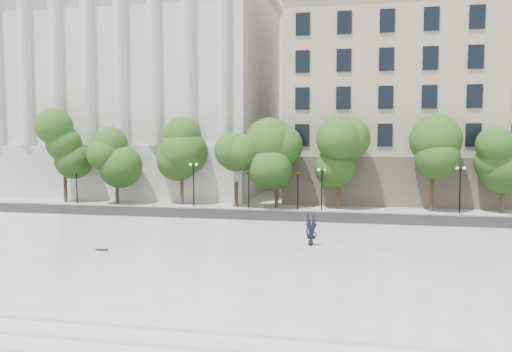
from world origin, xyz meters
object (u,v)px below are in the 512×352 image
Objects in this scene: person_lying at (311,241)px; skateboard at (102,250)px; traffic_light_east at (298,172)px; traffic_light_west at (249,172)px.

person_lying reaches higher than skateboard.
person_lying is at bearing -81.23° from traffic_light_east.
traffic_light_east reaches higher than skateboard.
person_lying is at bearing -66.41° from traffic_light_west.
traffic_light_east is at bearing 59.25° from skateboard.
traffic_light_east reaches higher than traffic_light_west.
traffic_light_east is (4.66, 0.00, 0.04)m from traffic_light_west.
traffic_light_west is 4.66m from traffic_light_east.
skateboard is (-4.47, -20.05, -3.14)m from traffic_light_west.
traffic_light_west is 0.99× the size of traffic_light_east.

